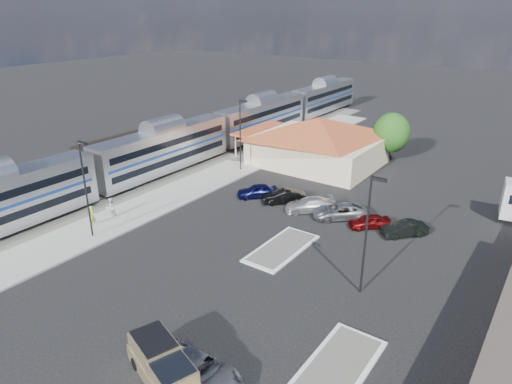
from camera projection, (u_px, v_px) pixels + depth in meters
The scene contains 22 objects.
ground at pixel (231, 245), 39.57m from camera, with size 280.00×280.00×0.00m, color black.
railbed at pixel (138, 172), 56.83m from camera, with size 16.00×100.00×0.12m, color #4C4944.
platform at pixel (179, 193), 50.49m from camera, with size 5.50×92.00×0.18m, color gray.
passenger_train at pixel (165, 151), 55.61m from camera, with size 3.00×104.00×5.55m.
freight_cars at pixel (127, 152), 58.53m from camera, with size 2.80×46.00×4.00m.
station_depot at pixel (317, 141), 58.95m from camera, with size 18.35×12.24×6.20m.
traffic_island_south at pixel (282, 248), 38.89m from camera, with size 3.30×7.50×0.21m.
traffic_island_north at pixel (336, 368), 25.99m from camera, with size 3.30×7.50×0.21m.
lamp_plat_s at pixel (85, 182), 38.86m from camera, with size 1.08×0.25×9.00m.
lamp_plat_n at pixel (241, 129), 55.47m from camera, with size 1.08×0.25×9.00m.
lamp_lot at pixel (368, 226), 31.07m from camera, with size 1.08×0.25×9.00m.
tree_depot at pixel (391, 133), 59.09m from camera, with size 4.71×4.71×6.63m.
pickup_truck at pixel (165, 368), 24.81m from camera, with size 6.26×3.97×2.03m.
suv at pixel (198, 370), 24.99m from camera, with size 2.50×5.43×1.51m, color #919498.
person_a at pixel (92, 216), 42.48m from camera, with size 0.70×0.46×1.92m, color #D2E447.
person_b at pixel (111, 207), 44.28m from camera, with size 0.93×0.72×1.91m, color white.
parked_car_a at pixel (257, 191), 49.29m from camera, with size 1.75×4.35×1.48m, color #0D0F45.
parked_car_b at pixel (284, 196), 47.80m from camera, with size 1.59×4.55×1.50m, color black.
parked_car_c at pixel (309, 205), 45.87m from camera, with size 2.02×4.97×1.44m, color silver.
parked_car_d at pixel (340, 211), 44.38m from camera, with size 2.46×5.33×1.48m, color gray.
parked_car_e at pixel (369, 221), 42.47m from camera, with size 1.55×3.86×1.31m, color maroon.
parked_car_f at pixel (405, 229), 40.97m from camera, with size 1.45×4.16×1.37m, color black.
Camera 1 is at (21.98, -27.16, 19.26)m, focal length 32.00 mm.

